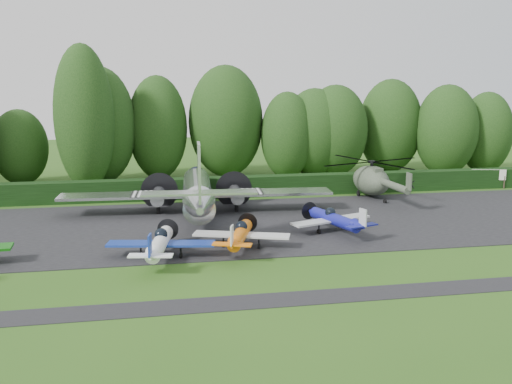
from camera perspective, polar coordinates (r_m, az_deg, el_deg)
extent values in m
plane|color=#285117|center=(35.71, -5.54, -7.54)|extent=(160.00, 160.00, 0.00)
cube|color=black|center=(45.26, -6.62, -3.49)|extent=(70.00, 18.00, 0.01)
cube|color=black|center=(30.11, -4.55, -11.19)|extent=(70.00, 2.00, 0.00)
cube|color=black|center=(55.96, -7.37, -0.65)|extent=(90.00, 1.60, 2.00)
cylinder|color=silver|center=(48.32, -5.86, -0.08)|extent=(2.44, 12.73, 2.44)
cone|color=silver|center=(55.31, -6.45, 1.36)|extent=(2.44, 1.59, 2.44)
cone|color=silver|center=(40.77, -5.02, -1.43)|extent=(2.44, 3.18, 2.44)
sphere|color=black|center=(54.22, -6.38, 1.73)|extent=(1.59, 1.59, 1.59)
cube|color=silver|center=(49.42, -5.95, -0.20)|extent=(23.33, 2.55, 0.23)
cube|color=white|center=(49.27, -10.87, -0.23)|extent=(2.76, 2.65, 0.05)
cube|color=white|center=(49.89, -1.09, 0.12)|extent=(2.76, 2.65, 0.05)
cylinder|color=silver|center=(49.97, -9.88, -0.49)|extent=(1.17, 3.39, 1.17)
cylinder|color=silver|center=(50.45, -2.15, -0.22)|extent=(1.17, 3.39, 1.17)
cylinder|color=black|center=(52.31, -9.91, 0.03)|extent=(3.39, 0.03, 3.39)
cylinder|color=black|center=(52.77, -2.52, 0.29)|extent=(3.39, 0.03, 3.39)
cube|color=silver|center=(39.70, -4.93, -0.05)|extent=(7.95, 1.48, 0.15)
cube|color=silver|center=(39.12, -4.92, 1.99)|extent=(0.19, 2.33, 4.03)
cylinder|color=black|center=(49.80, -9.83, -1.90)|extent=(0.27, 0.95, 0.95)
cylinder|color=black|center=(50.29, -2.07, -1.61)|extent=(0.27, 0.95, 0.95)
cylinder|color=black|center=(40.13, -4.79, -5.11)|extent=(0.19, 0.47, 0.47)
cylinder|color=white|center=(37.18, -9.60, -5.11)|extent=(0.96, 5.49, 0.96)
sphere|color=black|center=(37.64, -9.64, -4.20)|extent=(0.84, 0.84, 0.84)
cube|color=navy|center=(37.70, -9.61, -5.11)|extent=(6.98, 1.30, 0.14)
cube|color=white|center=(33.96, -9.53, -6.26)|extent=(2.59, 0.70, 0.10)
cube|color=navy|center=(33.68, -9.56, -5.26)|extent=(0.10, 0.80, 1.30)
cylinder|color=black|center=(40.60, -9.68, -3.71)|extent=(1.50, 0.02, 1.50)
cylinder|color=black|center=(37.75, -11.54, -6.39)|extent=(0.14, 0.44, 0.44)
cylinder|color=black|center=(37.77, -7.59, -6.24)|extent=(0.14, 0.44, 0.44)
cylinder|color=black|center=(39.94, -9.62, -5.36)|extent=(0.12, 0.40, 0.40)
cylinder|color=orange|center=(38.91, -1.58, -4.29)|extent=(0.91, 5.23, 0.91)
sphere|color=black|center=(39.34, -1.71, -3.47)|extent=(0.80, 0.80, 0.80)
cube|color=silver|center=(39.40, -1.69, -4.30)|extent=(6.66, 1.24, 0.13)
cube|color=orange|center=(35.86, -0.82, -5.25)|extent=(2.47, 0.67, 0.10)
cube|color=silver|center=(35.60, -0.79, -4.34)|extent=(0.10, 0.76, 1.24)
cylinder|color=black|center=(42.14, -2.28, -3.07)|extent=(1.43, 0.02, 1.43)
cylinder|color=black|center=(39.27, -3.43, -5.49)|extent=(0.13, 0.42, 0.42)
cylinder|color=black|center=(39.62, 0.14, -5.31)|extent=(0.13, 0.42, 0.42)
cylinder|color=black|center=(41.51, -2.10, -4.57)|extent=(0.11, 0.38, 0.38)
cylinder|color=navy|center=(43.42, 7.87, -2.74)|extent=(0.91, 5.23, 0.91)
sphere|color=black|center=(43.85, 7.65, -2.02)|extent=(0.80, 0.80, 0.80)
cube|color=#B6B8BD|center=(43.90, 7.67, -2.77)|extent=(6.65, 1.24, 0.13)
cube|color=navy|center=(40.50, 9.25, -3.46)|extent=(2.47, 0.67, 0.10)
cube|color=#B6B8BD|center=(40.26, 9.33, -2.65)|extent=(0.10, 0.76, 1.24)
cylinder|color=black|center=(46.55, 6.58, -1.75)|extent=(1.43, 0.02, 1.43)
cylinder|color=black|center=(43.55, 6.17, -3.85)|extent=(0.13, 0.42, 0.42)
cylinder|color=black|center=(44.30, 9.25, -3.67)|extent=(0.13, 0.42, 0.42)
cylinder|color=black|center=(45.92, 6.88, -3.09)|extent=(0.11, 0.38, 0.38)
ellipsoid|color=#394535|center=(56.88, 11.43, 1.15)|extent=(2.93, 5.38, 2.81)
cylinder|color=#394535|center=(52.99, 13.12, 0.65)|extent=(0.66, 5.64, 0.66)
cube|color=#394535|center=(50.22, 14.47, 0.99)|extent=(0.11, 0.85, 1.50)
cylinder|color=black|center=(56.65, 11.48, 2.55)|extent=(0.28, 0.28, 0.75)
cylinder|color=black|center=(56.59, 11.50, 2.98)|extent=(0.66, 0.66, 0.24)
cylinder|color=black|center=(56.59, 11.50, 2.98)|extent=(11.29, 11.29, 0.06)
cube|color=#394535|center=(56.01, 11.75, 2.10)|extent=(0.85, 1.88, 0.66)
ellipsoid|color=black|center=(58.24, 10.89, 1.50)|extent=(1.79, 1.79, 1.61)
cylinder|color=black|center=(57.49, 10.23, -0.13)|extent=(0.17, 0.53, 0.53)
cylinder|color=black|center=(58.17, 11.96, -0.07)|extent=(0.17, 0.53, 0.53)
cylinder|color=black|center=(54.42, 12.53, -0.92)|extent=(0.15, 0.45, 0.45)
cylinder|color=#3F3326|center=(64.52, 20.93, 0.89)|extent=(0.13, 0.13, 1.35)
cylinder|color=#3F3326|center=(66.32, 23.42, 0.97)|extent=(0.13, 0.13, 1.35)
cube|color=white|center=(65.28, 22.24, 1.61)|extent=(3.59, 0.09, 1.12)
cylinder|color=black|center=(67.71, -22.36, 1.83)|extent=(0.70, 0.70, 2.71)
ellipsoid|color=black|center=(67.35, -22.54, 4.16)|extent=(5.98, 5.98, 8.27)
cylinder|color=black|center=(68.97, 7.83, 3.09)|extent=(0.70, 0.70, 3.54)
ellipsoid|color=black|center=(68.55, 7.91, 6.10)|extent=(7.71, 7.71, 10.81)
cylinder|color=black|center=(66.00, -15.03, 2.73)|extent=(0.70, 0.70, 4.20)
ellipsoid|color=black|center=(65.52, -15.22, 6.46)|extent=(7.53, 7.53, 12.82)
cylinder|color=black|center=(67.03, -9.69, 2.95)|extent=(0.70, 0.70, 3.89)
ellipsoid|color=black|center=(66.58, -9.80, 6.35)|extent=(6.75, 6.75, 11.89)
cylinder|color=black|center=(72.27, 18.33, 2.99)|extent=(0.70, 0.70, 3.55)
ellipsoid|color=black|center=(71.87, 18.51, 5.87)|extent=(7.35, 7.35, 10.84)
cylinder|color=black|center=(72.78, 13.11, 3.41)|extent=(0.70, 0.70, 3.75)
ellipsoid|color=black|center=(72.37, 13.25, 6.43)|extent=(7.75, 7.75, 11.46)
cylinder|color=black|center=(75.47, 21.81, 2.98)|extent=(0.70, 0.70, 3.26)
ellipsoid|color=black|center=(75.11, 21.99, 5.50)|extent=(6.35, 6.35, 9.95)
cylinder|color=black|center=(66.60, 3.09, 2.78)|extent=(0.70, 0.70, 3.29)
ellipsoid|color=black|center=(66.18, 3.13, 5.67)|extent=(6.08, 6.08, 10.05)
cylinder|color=black|center=(67.75, -3.00, 3.35)|extent=(0.70, 0.70, 4.28)
ellipsoid|color=black|center=(67.29, -3.04, 7.06)|extent=(8.71, 8.71, 13.07)
cylinder|color=black|center=(68.41, 5.78, 3.01)|extent=(0.70, 0.70, 3.41)
ellipsoid|color=black|center=(67.99, 5.84, 5.93)|extent=(7.54, 7.54, 10.41)
cylinder|color=black|center=(62.11, -16.55, 2.46)|extent=(0.70, 0.70, 4.92)
ellipsoid|color=black|center=(61.58, -16.81, 7.11)|extent=(6.10, 6.10, 15.03)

